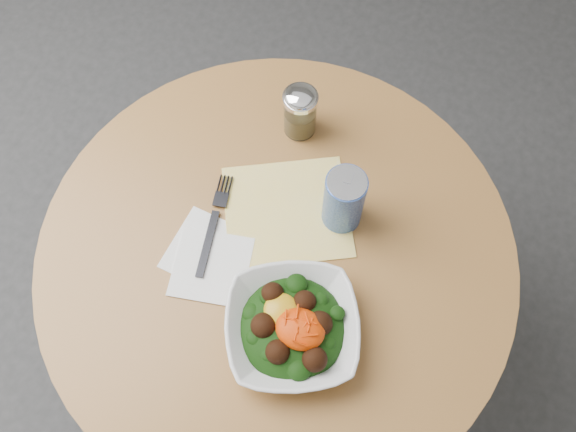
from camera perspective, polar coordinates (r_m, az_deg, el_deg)
name	(u,v)px	position (r m, az deg, el deg)	size (l,w,h in m)	color
ground	(281,346)	(1.91, -0.67, -11.49)	(6.00, 6.00, 0.00)	#2F3032
table	(278,286)	(1.38, -0.91, -6.27)	(0.90, 0.90, 0.75)	black
cloth_napkin	(287,211)	(1.23, -0.10, 0.41)	(0.24, 0.22, 0.00)	yellow
paper_napkins	(209,259)	(1.20, -7.00, -3.77)	(0.17, 0.18, 0.00)	white
salad_bowl	(292,327)	(1.12, 0.40, -9.88)	(0.30, 0.30, 0.09)	white
fork	(214,221)	(1.22, -6.57, -0.46)	(0.06, 0.22, 0.00)	black
spice_shaker	(300,112)	(1.27, 1.08, 9.25)	(0.07, 0.07, 0.12)	silver
beverage_can	(344,200)	(1.17, 4.99, 1.42)	(0.08, 0.08, 0.15)	navy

